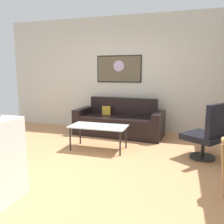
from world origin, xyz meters
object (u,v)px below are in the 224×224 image
object	(u,v)px
coffee_table	(98,128)
armchair	(208,133)
wall_painting	(119,69)
couch	(119,122)

from	to	relation	value
coffee_table	armchair	distance (m)	1.92
coffee_table	wall_painting	xyz separation A→B (m)	(-0.06, 1.66, 1.11)
armchair	wall_painting	xyz separation A→B (m)	(-1.98, 1.64, 1.07)
couch	coffee_table	size ratio (longest dim) A/B	1.95
couch	wall_painting	bearing A→B (deg)	106.49
couch	wall_painting	world-z (taller)	wall_painting
wall_painting	coffee_table	bearing A→B (deg)	-87.93
wall_painting	couch	bearing A→B (deg)	-73.51
couch	wall_painting	xyz separation A→B (m)	(-0.15, 0.49, 1.24)
couch	coffee_table	distance (m)	1.18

